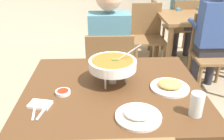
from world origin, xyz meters
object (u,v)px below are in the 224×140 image
object	(u,v)px
sauce_dish	(63,92)
chair_diner_main	(109,72)
diner_main	(109,47)
chair_bg_window	(145,24)
curry_bowl	(112,65)
patron_bg_left	(213,30)
dining_table_main	(113,104)
patron_bg_middle	(184,9)
chair_bg_left	(211,49)
rice_plate	(138,115)
chair_bg_middle	(182,25)
chair_bg_right	(147,32)
appetizer_plate	(170,86)
drink_glass	(197,105)
dining_table_far	(197,26)

from	to	relation	value
sauce_dish	chair_diner_main	bearing A→B (deg)	69.63
diner_main	chair_bg_window	bearing A→B (deg)	68.88
curry_bowl	patron_bg_left	distance (m)	1.73
dining_table_main	chair_diner_main	distance (m)	0.77
diner_main	patron_bg_middle	bearing A→B (deg)	53.40
chair_bg_left	patron_bg_middle	size ratio (longest dim) A/B	0.69
rice_plate	chair_bg_left	xyz separation A→B (m)	(1.10, 1.62, -0.28)
chair_bg_middle	chair_bg_right	xyz separation A→B (m)	(-0.62, -0.37, 0.00)
sauce_dish	patron_bg_left	bearing A→B (deg)	42.17
chair_diner_main	chair_bg_window	distance (m)	1.76
appetizer_plate	drink_glass	size ratio (longest dim) A/B	1.85
sauce_dish	patron_bg_left	distance (m)	2.02
diner_main	rice_plate	size ratio (longest dim) A/B	5.46
drink_glass	chair_bg_left	bearing A→B (deg)	63.47
chair_diner_main	chair_bg_left	xyz separation A→B (m)	(1.22, 0.55, 0.00)
dining_table_main	chair_bg_window	world-z (taller)	chair_bg_window
drink_glass	chair_bg_middle	bearing A→B (deg)	73.53
rice_plate	patron_bg_middle	distance (m)	2.94
diner_main	curry_bowl	distance (m)	0.74
sauce_dish	chair_bg_left	size ratio (longest dim) A/B	0.10
chair_bg_left	chair_bg_window	bearing A→B (deg)	118.46
patron_bg_middle	chair_diner_main	bearing A→B (deg)	-126.05
patron_bg_left	patron_bg_middle	world-z (taller)	same
diner_main	chair_bg_right	world-z (taller)	diner_main
dining_table_main	sauce_dish	distance (m)	0.34
chair_diner_main	sauce_dish	distance (m)	0.91
dining_table_main	chair_bg_middle	xyz separation A→B (m)	(1.20, 2.35, -0.14)
sauce_dish	chair_bg_right	distance (m)	2.24
patron_bg_middle	drink_glass	bearing A→B (deg)	-106.30
diner_main	appetizer_plate	size ratio (longest dim) A/B	5.46
chair_bg_window	patron_bg_left	xyz separation A→B (m)	(0.57, -1.11, 0.24)
dining_table_main	chair_bg_left	xyz separation A→B (m)	(1.22, 1.31, -0.14)
appetizer_plate	chair_bg_middle	xyz separation A→B (m)	(0.84, 2.37, -0.28)
appetizer_plate	chair_bg_middle	distance (m)	2.53
dining_table_main	chair_bg_right	xyz separation A→B (m)	(0.57, 1.98, -0.14)
rice_plate	chair_bg_middle	distance (m)	2.88
sauce_dish	patron_bg_middle	world-z (taller)	patron_bg_middle
rice_plate	patron_bg_left	world-z (taller)	patron_bg_left
chair_diner_main	chair_bg_right	world-z (taller)	same
chair_bg_right	patron_bg_left	size ratio (longest dim) A/B	0.69
chair_diner_main	rice_plate	xyz separation A→B (m)	(0.12, -1.07, 0.28)
appetizer_plate	dining_table_main	bearing A→B (deg)	175.85
dining_table_far	patron_bg_middle	xyz separation A→B (m)	(-0.01, 0.58, 0.11)
chair_bg_left	patron_bg_middle	bearing A→B (deg)	90.43
chair_bg_right	chair_bg_window	size ratio (longest dim) A/B	1.00
patron_bg_left	drink_glass	bearing A→B (deg)	-116.07
sauce_dish	diner_main	bearing A→B (deg)	70.35
rice_plate	drink_glass	xyz separation A→B (m)	(0.30, 0.01, 0.04)
curry_bowl	patron_bg_left	size ratio (longest dim) A/B	0.25
patron_bg_left	sauce_dish	bearing A→B (deg)	-137.83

